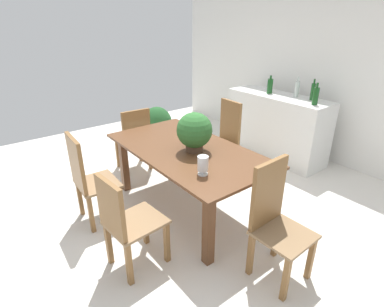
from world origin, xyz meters
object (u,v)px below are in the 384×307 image
(wine_bottle_green, at_px, (313,91))
(wine_glass, at_px, (202,129))
(chair_foot_end, at_px, (275,216))
(kitchen_counter, at_px, (276,126))
(wine_bottle_amber, at_px, (270,86))
(wine_bottle_tall, at_px, (297,89))
(chair_near_left, at_px, (87,176))
(wine_bottle_clear, at_px, (316,96))
(chair_far_left, at_px, (225,135))
(crystal_vase_left, at_px, (203,164))
(crystal_vase_center_near, at_px, (192,127))
(chair_head_end, at_px, (135,137))
(flower_centerpiece, at_px, (194,131))
(potted_plant_floor, at_px, (157,124))
(dining_table, at_px, (187,158))
(chair_near_right, at_px, (125,220))

(wine_bottle_green, bearing_deg, wine_glass, -99.07)
(wine_glass, distance_m, wine_bottle_green, 1.83)
(wine_glass, bearing_deg, chair_foot_end, -14.48)
(kitchen_counter, xyz_separation_m, wine_bottle_green, (0.47, 0.12, 0.62))
(wine_bottle_amber, relative_size, wine_bottle_tall, 0.93)
(wine_bottle_amber, bearing_deg, wine_bottle_tall, 18.01)
(wine_bottle_amber, distance_m, wine_bottle_tall, 0.42)
(chair_foot_end, relative_size, wine_bottle_tall, 3.56)
(chair_foot_end, height_order, chair_near_left, chair_foot_end)
(chair_foot_end, height_order, wine_bottle_clear, wine_bottle_clear)
(wine_bottle_green, bearing_deg, chair_foot_end, -62.74)
(chair_foot_end, distance_m, wine_bottle_clear, 2.24)
(wine_bottle_tall, xyz_separation_m, wine_bottle_green, (0.26, 0.01, 0.01))
(chair_far_left, xyz_separation_m, crystal_vase_left, (1.00, -1.23, 0.30))
(crystal_vase_center_near, bearing_deg, chair_head_end, -160.66)
(flower_centerpiece, distance_m, kitchen_counter, 2.12)
(wine_bottle_amber, xyz_separation_m, wine_bottle_clear, (0.82, -0.06, 0.01))
(potted_plant_floor, bearing_deg, chair_foot_end, -14.53)
(chair_head_end, bearing_deg, chair_far_left, 144.80)
(chair_far_left, distance_m, flower_centerpiece, 1.18)
(dining_table, xyz_separation_m, kitchen_counter, (-0.36, 2.04, -0.15))
(chair_near_left, bearing_deg, chair_near_right, -177.46)
(wine_bottle_amber, bearing_deg, chair_near_left, -88.14)
(dining_table, bearing_deg, flower_centerpiece, 15.82)
(chair_head_end, bearing_deg, crystal_vase_left, 86.42)
(flower_centerpiece, distance_m, wine_bottle_amber, 2.09)
(chair_head_end, xyz_separation_m, crystal_vase_center_near, (0.91, 0.32, 0.33))
(chair_foot_end, bearing_deg, potted_plant_floor, 73.71)
(dining_table, bearing_deg, wine_bottle_amber, 104.91)
(chair_far_left, distance_m, potted_plant_floor, 1.60)
(flower_centerpiece, relative_size, wine_glass, 2.88)
(dining_table, distance_m, chair_near_left, 1.08)
(wine_glass, distance_m, wine_bottle_amber, 1.71)
(flower_centerpiece, bearing_deg, chair_head_end, -178.54)
(chair_far_left, distance_m, crystal_vase_left, 1.62)
(dining_table, relative_size, chair_head_end, 2.05)
(kitchen_counter, bearing_deg, potted_plant_floor, -143.95)
(chair_near_left, distance_m, kitchen_counter, 3.02)
(wine_bottle_amber, relative_size, potted_plant_floor, 0.42)
(chair_foot_end, bearing_deg, wine_glass, 73.76)
(wine_glass, relative_size, potted_plant_floor, 0.23)
(chair_far_left, height_order, wine_bottle_tall, wine_bottle_tall)
(dining_table, xyz_separation_m, potted_plant_floor, (-2.01, 0.83, -0.30))
(dining_table, bearing_deg, chair_near_left, -114.01)
(crystal_vase_left, height_order, crystal_vase_center_near, crystal_vase_left)
(chair_near_left, bearing_deg, wine_bottle_clear, -101.08)
(chair_head_end, height_order, chair_foot_end, chair_foot_end)
(crystal_vase_left, bearing_deg, chair_far_left, 128.96)
(crystal_vase_center_near, distance_m, wine_bottle_tall, 1.86)
(chair_near_right, distance_m, potted_plant_floor, 3.06)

